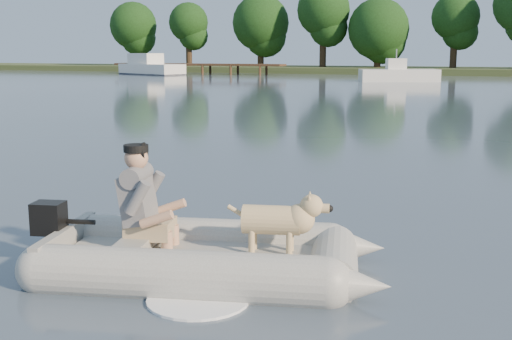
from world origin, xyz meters
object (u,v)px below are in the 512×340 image
at_px(dog, 271,225).
at_px(man, 140,195).
at_px(dinghy, 206,217).
at_px(cabin_cruiser, 151,64).
at_px(dock, 197,69).
at_px(motorboat, 399,66).

bearing_deg(dog, man, -180.00).
bearing_deg(dinghy, dog, 4.57).
distance_m(dog, cabin_cruiser, 57.77).
relative_size(man, cabin_cruiser, 0.14).
height_order(man, cabin_cruiser, cabin_cruiser).
xyz_separation_m(dock, cabin_cruiser, (-3.57, -2.78, 0.50)).
height_order(dog, motorboat, motorboat).
bearing_deg(dock, dog, -62.85).
distance_m(dock, cabin_cruiser, 4.55).
bearing_deg(dog, motorboat, 84.01).
distance_m(dinghy, motorboat, 43.53).
bearing_deg(dog, dock, 103.91).
xyz_separation_m(dock, motorboat, (21.19, -8.95, 0.62)).
xyz_separation_m(dinghy, motorboat, (-4.85, 43.26, 0.55)).
height_order(dock, man, man).
xyz_separation_m(cabin_cruiser, motorboat, (24.76, -6.17, 0.12)).
distance_m(cabin_cruiser, motorboat, 25.51).
bearing_deg(cabin_cruiser, motorboat, 9.28).
xyz_separation_m(dinghy, man, (-0.70, -0.11, 0.19)).
bearing_deg(cabin_cruiser, dock, 61.21).
distance_m(dinghy, dog, 0.66).
height_order(dock, cabin_cruiser, cabin_cruiser).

